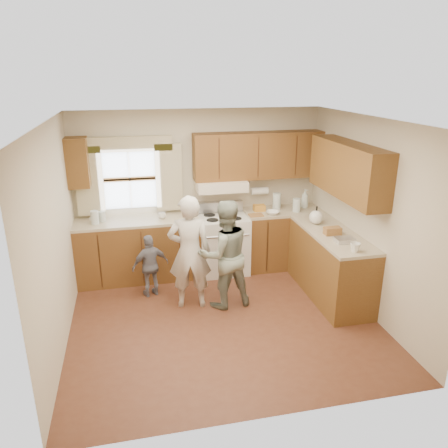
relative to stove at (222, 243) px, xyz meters
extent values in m
plane|color=#522919|center=(-0.30, -1.44, -0.47)|extent=(3.80, 3.80, 0.00)
plane|color=white|center=(-0.30, -1.44, 2.03)|extent=(3.80, 3.80, 0.00)
plane|color=beige|center=(-0.30, 0.31, 0.78)|extent=(3.80, 0.00, 3.80)
plane|color=beige|center=(-0.30, -3.19, 0.78)|extent=(3.80, 0.00, 3.80)
plane|color=beige|center=(-2.20, -1.44, 0.78)|extent=(0.00, 3.50, 3.50)
plane|color=beige|center=(1.60, -1.44, 0.78)|extent=(0.00, 3.50, 3.50)
cube|color=#4E2F10|center=(-1.29, 0.01, -0.02)|extent=(1.82, 0.60, 0.90)
cube|color=#4E2F10|center=(0.99, 0.01, -0.02)|extent=(1.22, 0.60, 0.90)
cube|color=#3F250E|center=(1.30, -1.11, -0.02)|extent=(0.60, 1.65, 0.90)
cube|color=tan|center=(-1.29, 0.01, 0.45)|extent=(1.82, 0.60, 0.04)
cube|color=tan|center=(0.99, 0.01, 0.45)|extent=(1.22, 0.60, 0.04)
cube|color=tan|center=(1.30, -1.11, 0.45)|extent=(0.60, 1.65, 0.04)
cube|color=#4E2F10|center=(0.60, 0.15, 1.33)|extent=(2.00, 0.33, 0.70)
cube|color=#3F250E|center=(-2.05, 0.15, 1.33)|extent=(0.30, 0.33, 0.70)
cube|color=#3F250E|center=(1.43, -1.11, 1.33)|extent=(0.33, 1.65, 0.70)
cube|color=beige|center=(0.00, 0.08, 0.91)|extent=(0.76, 0.45, 0.15)
cube|color=silver|center=(-1.35, 0.29, 1.03)|extent=(0.90, 0.03, 0.90)
cube|color=#FFE04B|center=(-1.93, 0.24, 1.03)|extent=(0.40, 0.05, 1.02)
cube|color=#FFE04B|center=(-0.77, 0.24, 1.03)|extent=(0.40, 0.05, 1.02)
cube|color=#FFE04B|center=(-1.35, 0.24, 1.55)|extent=(1.30, 0.05, 0.22)
cylinder|color=white|center=(0.65, 0.21, 0.75)|extent=(0.27, 0.12, 0.12)
imported|color=silver|center=(-0.92, 0.00, 0.52)|extent=(0.13, 0.13, 0.09)
imported|color=silver|center=(1.36, 0.05, 0.63)|extent=(0.16, 0.16, 0.31)
imported|color=silver|center=(0.76, -0.16, 0.50)|extent=(0.26, 0.26, 0.05)
imported|color=silver|center=(1.26, -1.79, 0.53)|extent=(0.15, 0.15, 0.11)
cylinder|color=silver|center=(-1.88, -0.05, 0.57)|extent=(0.11, 0.11, 0.20)
cylinder|color=silver|center=(-1.78, 0.04, 0.55)|extent=(0.10, 0.10, 0.16)
cube|color=olive|center=(0.49, -0.18, 0.48)|extent=(0.21, 0.16, 0.02)
cube|color=orange|center=(0.60, 0.05, 0.52)|extent=(0.18, 0.12, 0.10)
cylinder|color=silver|center=(0.90, 0.07, 0.60)|extent=(0.13, 0.13, 0.26)
cylinder|color=silver|center=(1.16, -0.10, 0.58)|extent=(0.12, 0.12, 0.21)
sphere|color=silver|center=(1.22, -0.72, 0.57)|extent=(0.20, 0.20, 0.20)
cube|color=olive|center=(1.26, -1.17, 0.52)|extent=(0.22, 0.12, 0.10)
cube|color=silver|center=(1.29, -1.47, 0.50)|extent=(0.25, 0.17, 0.06)
cube|color=silver|center=(0.00, -0.01, -0.02)|extent=(0.76, 0.64, 0.90)
cube|color=#B7B7BC|center=(0.00, 0.25, 0.52)|extent=(0.76, 0.10, 0.16)
cylinder|color=#B7B7BC|center=(0.00, -0.33, 0.23)|extent=(0.68, 0.03, 0.03)
cube|color=#5560C7|center=(0.05, -0.35, 0.01)|extent=(0.22, 0.02, 0.42)
cylinder|color=black|center=(-0.18, 0.11, 0.44)|extent=(0.18, 0.18, 0.01)
cylinder|color=black|center=(0.18, 0.11, 0.44)|extent=(0.18, 0.18, 0.01)
cylinder|color=black|center=(-0.18, -0.14, 0.44)|extent=(0.18, 0.18, 0.01)
cylinder|color=black|center=(0.18, -0.14, 0.44)|extent=(0.18, 0.18, 0.01)
imported|color=beige|center=(-0.65, -0.99, 0.31)|extent=(0.62, 0.46, 1.55)
imported|color=#20372C|center=(-0.20, -1.07, 0.27)|extent=(0.79, 0.66, 1.48)
imported|color=slate|center=(-1.15, -0.59, -0.01)|extent=(0.57, 0.36, 0.90)
camera|label=1|loc=(-1.34, -6.22, 2.54)|focal=35.00mm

